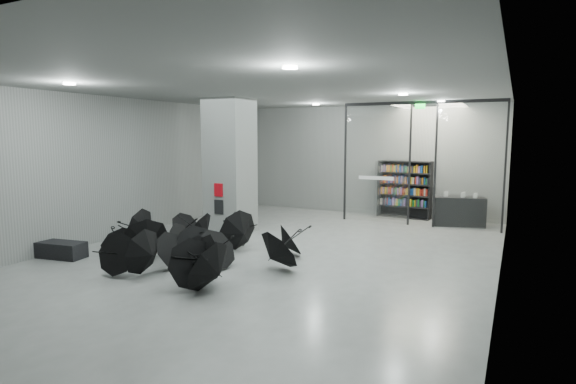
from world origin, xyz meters
The scene contains 10 objects.
room centered at (0.00, 0.00, 2.84)m, with size 14.00×14.02×4.01m.
column centered at (-2.50, 2.00, 2.00)m, with size 1.20×1.20×4.00m, color slate.
fire_cabinet centered at (-2.50, 1.38, 1.35)m, with size 0.28×0.04×0.38m, color #A50A07.
info_panel centered at (-2.50, 1.38, 0.85)m, with size 0.30×0.03×0.42m, color black.
exit_sign centered at (2.40, 5.30, 3.82)m, with size 0.30×0.06×0.15m, color #0CE533.
glass_partition centered at (2.39, 5.50, 2.18)m, with size 5.06×0.08×4.00m.
bench centered at (-4.50, -2.34, 0.19)m, with size 1.20×0.51×0.38m, color black.
bookshelf centered at (1.69, 6.75, 1.01)m, with size 1.84×0.37×2.03m, color black, non-canonical shape.
shop_counter centered at (3.60, 6.08, 0.47)m, with size 1.57×0.63×0.94m, color black.
umbrella_cluster centered at (-1.31, -1.35, 0.30)m, with size 5.08×4.25×1.29m.
Camera 1 is at (5.20, -9.43, 2.94)m, focal length 28.42 mm.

